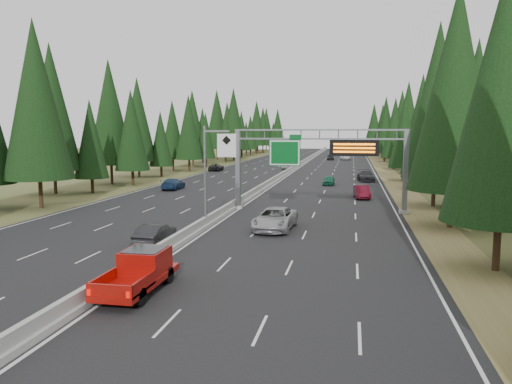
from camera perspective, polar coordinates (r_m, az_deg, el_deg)
road at (r=93.57m, az=3.91°, el=2.26°), size 32.00×260.00×0.08m
shoulder_right at (r=93.11m, az=14.85°, el=2.01°), size 3.60×260.00×0.06m
shoulder_left at (r=97.34m, az=-6.55°, el=2.40°), size 3.60×260.00×0.06m
median_barrier at (r=93.54m, az=3.91°, el=2.48°), size 0.70×260.00×0.85m
sign_gantry at (r=47.58m, az=8.00°, el=4.00°), size 16.75×0.98×7.80m
hov_sign_pole at (r=39.16m, az=-5.06°, el=2.62°), size 2.80×0.50×8.00m
tree_row_right at (r=88.39m, az=17.88°, el=7.73°), size 12.46×243.50×19.00m
tree_row_left at (r=100.83m, az=-8.53°, el=7.71°), size 12.28×245.96×18.91m
silver_minivan at (r=38.69m, az=2.17°, el=-3.09°), size 3.13×6.21×1.68m
red_pickup at (r=24.85m, az=-12.95°, el=-8.48°), size 2.07×5.80×1.89m
car_ahead_green at (r=71.72m, az=8.31°, el=1.33°), size 1.65×3.90×1.32m
car_ahead_dkred at (r=57.99m, az=12.00°, el=0.01°), size 2.00×4.61×1.47m
car_ahead_dkgrey at (r=78.49m, az=12.45°, el=1.84°), size 2.81×5.87×1.65m
car_ahead_white at (r=135.68m, az=10.20°, el=3.93°), size 2.62×5.23×1.42m
car_ahead_far at (r=134.73m, az=8.51°, el=3.96°), size 2.18×4.53×1.49m
car_onc_near at (r=34.13m, az=-11.45°, el=-4.77°), size 1.58×4.44×1.46m
car_onc_blue at (r=66.39m, az=-9.46°, el=0.93°), size 2.18×5.09×1.46m
car_onc_white at (r=101.31m, az=3.60°, el=3.08°), size 2.08×4.66×1.56m
car_onc_far at (r=97.04m, az=-4.57°, el=2.85°), size 2.58×5.08×1.38m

